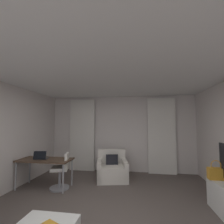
# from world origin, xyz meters

# --- Properties ---
(wall_window) EXTENTS (5.12, 0.06, 2.60)m
(wall_window) POSITION_xyz_m (0.00, 3.03, 1.30)
(wall_window) COLOR silver
(wall_window) RESTS_ON ground
(ceiling) EXTENTS (5.12, 6.12, 0.06)m
(ceiling) POSITION_xyz_m (0.00, 0.00, 2.63)
(ceiling) COLOR white
(ceiling) RESTS_ON wall_left
(curtain_left_panel) EXTENTS (0.90, 0.06, 2.50)m
(curtain_left_panel) POSITION_xyz_m (-1.38, 2.90, 1.25)
(curtain_left_panel) COLOR silver
(curtain_left_panel) RESTS_ON ground
(curtain_right_panel) EXTENTS (0.90, 0.06, 2.50)m
(curtain_right_panel) POSITION_xyz_m (1.38, 2.90, 1.25)
(curtain_right_panel) COLOR silver
(curtain_right_panel) RESTS_ON ground
(armchair) EXTENTS (1.02, 1.03, 0.83)m
(armchair) POSITION_xyz_m (-0.18, 2.16, 0.28)
(armchair) COLOR silver
(armchair) RESTS_ON ground
(desk) EXTENTS (1.34, 0.63, 0.72)m
(desk) POSITION_xyz_m (-1.80, 1.27, 0.66)
(desk) COLOR #4C3828
(desk) RESTS_ON ground
(desk_chair) EXTENTS (0.49, 0.49, 0.88)m
(desk_chair) POSITION_xyz_m (-1.36, 1.28, 0.39)
(desk_chair) COLOR gray
(desk_chair) RESTS_ON ground
(laptop) EXTENTS (0.35, 0.29, 0.22)m
(laptop) POSITION_xyz_m (-1.90, 1.23, 0.77)
(laptop) COLOR #2D2D33
(laptop) RESTS_ON desk
(handbag_primary) EXTENTS (0.30, 0.14, 0.37)m
(handbag_primary) POSITION_xyz_m (2.07, 0.80, 0.67)
(handbag_primary) COLOR orange
(handbag_primary) RESTS_ON tv_console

